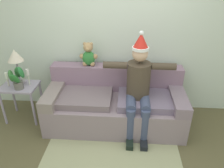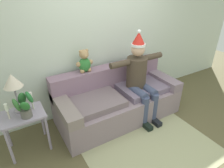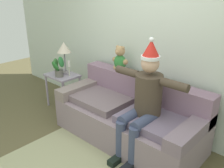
# 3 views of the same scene
# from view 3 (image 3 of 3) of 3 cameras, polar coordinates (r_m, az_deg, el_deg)

# --- Properties ---
(back_wall) EXTENTS (7.00, 0.10, 2.70)m
(back_wall) POSITION_cam_3_polar(r_m,az_deg,el_deg) (3.63, 9.92, 9.89)
(back_wall) COLOR silver
(back_wall) RESTS_ON ground_plane
(couch) EXTENTS (2.11, 0.92, 0.86)m
(couch) POSITION_cam_3_polar(r_m,az_deg,el_deg) (3.57, 4.06, -7.48)
(couch) COLOR gray
(couch) RESTS_ON ground_plane
(person_seated) EXTENTS (1.02, 0.77, 1.53)m
(person_seated) POSITION_cam_3_polar(r_m,az_deg,el_deg) (3.07, 7.29, -3.51)
(person_seated) COLOR #45382B
(person_seated) RESTS_ON ground_plane
(teddy_bear) EXTENTS (0.29, 0.17, 0.38)m
(teddy_bear) POSITION_cam_3_polar(r_m,az_deg,el_deg) (3.77, 1.83, 5.67)
(teddy_bear) COLOR #307A35
(teddy_bear) RESTS_ON couch
(side_table) EXTENTS (0.55, 0.43, 0.61)m
(side_table) POSITION_cam_3_polar(r_m,az_deg,el_deg) (4.49, -11.24, 0.86)
(side_table) COLOR #9C90A7
(side_table) RESTS_ON ground_plane
(table_lamp) EXTENTS (0.24, 0.24, 0.56)m
(table_lamp) POSITION_cam_3_polar(r_m,az_deg,el_deg) (4.39, -10.95, 7.89)
(table_lamp) COLOR gray
(table_lamp) RESTS_ON side_table
(potted_plant) EXTENTS (0.27, 0.24, 0.37)m
(potted_plant) POSITION_cam_3_polar(r_m,az_deg,el_deg) (4.31, -12.15, 3.87)
(potted_plant) COLOR #5F5D55
(potted_plant) RESTS_ON side_table
(candle_tall) EXTENTS (0.04, 0.04, 0.23)m
(candle_tall) POSITION_cam_3_polar(r_m,az_deg,el_deg) (4.52, -12.85, 4.25)
(candle_tall) COLOR beige
(candle_tall) RESTS_ON side_table
(candle_short) EXTENTS (0.04, 0.04, 0.27)m
(candle_short) POSITION_cam_3_polar(r_m,az_deg,el_deg) (4.30, -9.85, 4.01)
(candle_short) COLOR beige
(candle_short) RESTS_ON side_table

